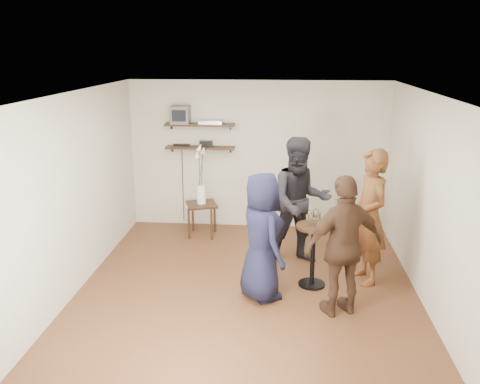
% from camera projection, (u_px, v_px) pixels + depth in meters
% --- Properties ---
extents(room, '(4.58, 5.08, 2.68)m').
position_uv_depth(room, '(248.00, 196.00, 6.51)').
color(room, '#4E3119').
rests_on(room, ground).
extents(shelf_upper, '(1.20, 0.25, 0.04)m').
position_uv_depth(shelf_upper, '(200.00, 125.00, 8.71)').
color(shelf_upper, black).
rests_on(shelf_upper, room).
extents(shelf_lower, '(1.20, 0.25, 0.04)m').
position_uv_depth(shelf_lower, '(200.00, 148.00, 8.82)').
color(shelf_lower, black).
rests_on(shelf_lower, room).
extents(crt_monitor, '(0.32, 0.30, 0.30)m').
position_uv_depth(crt_monitor, '(181.00, 115.00, 8.69)').
color(crt_monitor, '#59595B').
rests_on(crt_monitor, shelf_upper).
extents(dvd_deck, '(0.40, 0.24, 0.06)m').
position_uv_depth(dvd_deck, '(211.00, 122.00, 8.68)').
color(dvd_deck, silver).
rests_on(dvd_deck, shelf_upper).
extents(radio, '(0.22, 0.10, 0.10)m').
position_uv_depth(radio, '(206.00, 144.00, 8.80)').
color(radio, black).
rests_on(radio, shelf_lower).
extents(power_strip, '(0.30, 0.05, 0.03)m').
position_uv_depth(power_strip, '(182.00, 145.00, 8.89)').
color(power_strip, black).
rests_on(power_strip, shelf_lower).
extents(side_table, '(0.62, 0.62, 0.58)m').
position_uv_depth(side_table, '(202.00, 209.00, 8.64)').
color(side_table, black).
rests_on(side_table, room).
extents(vase_lilies, '(0.20, 0.21, 1.05)m').
position_uv_depth(vase_lilies, '(201.00, 185.00, 8.52)').
color(vase_lilies, white).
rests_on(vase_lilies, side_table).
extents(drinks_table, '(0.47, 0.47, 0.87)m').
position_uv_depth(drinks_table, '(313.00, 247.00, 6.80)').
color(drinks_table, black).
rests_on(drinks_table, room).
extents(wine_glass_fl, '(0.07, 0.07, 0.21)m').
position_uv_depth(wine_glass_fl, '(310.00, 216.00, 6.65)').
color(wine_glass_fl, silver).
rests_on(wine_glass_fl, drinks_table).
extents(wine_glass_fr, '(0.07, 0.07, 0.20)m').
position_uv_depth(wine_glass_fr, '(319.00, 216.00, 6.65)').
color(wine_glass_fr, silver).
rests_on(wine_glass_fr, drinks_table).
extents(wine_glass_bl, '(0.06, 0.06, 0.19)m').
position_uv_depth(wine_glass_bl, '(313.00, 214.00, 6.74)').
color(wine_glass_bl, silver).
rests_on(wine_glass_bl, drinks_table).
extents(wine_glass_br, '(0.07, 0.07, 0.21)m').
position_uv_depth(wine_glass_br, '(316.00, 214.00, 6.69)').
color(wine_glass_br, silver).
rests_on(wine_glass_br, drinks_table).
extents(person_plaid, '(0.61, 0.77, 1.86)m').
position_uv_depth(person_plaid, '(370.00, 217.00, 6.83)').
color(person_plaid, '#A1121C').
rests_on(person_plaid, room).
extents(person_dark, '(1.06, 0.90, 1.91)m').
position_uv_depth(person_dark, '(300.00, 202.00, 7.43)').
color(person_dark, black).
rests_on(person_dark, room).
extents(person_navy, '(0.86, 0.97, 1.66)m').
position_uv_depth(person_navy, '(261.00, 237.00, 6.41)').
color(person_navy, black).
rests_on(person_navy, room).
extents(person_brown, '(1.10, 0.80, 1.73)m').
position_uv_depth(person_brown, '(344.00, 246.00, 6.00)').
color(person_brown, '#3F281B').
rests_on(person_brown, room).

